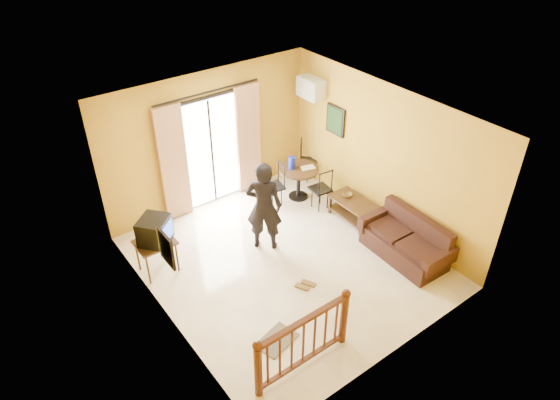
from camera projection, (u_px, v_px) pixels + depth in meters
ground at (286, 262)px, 8.91m from camera, size 5.00×5.00×0.00m
room_shell at (287, 181)px, 7.95m from camera, size 5.00×5.00×5.00m
balcony_door at (212, 151)px, 9.85m from camera, size 2.25×0.14×2.46m
tv_table at (155, 245)px, 8.42m from camera, size 0.64×0.53×0.64m
television at (155, 230)px, 8.26m from camera, size 0.67×0.66×0.45m
picture_left at (166, 249)px, 6.81m from camera, size 0.05×0.42×0.52m
dining_table at (299, 175)px, 10.33m from camera, size 0.84×0.84×0.70m
water_jug at (292, 163)px, 10.17m from camera, size 0.14×0.14×0.26m
serving_tray at (308, 168)px, 10.25m from camera, size 0.32×0.25×0.02m
dining_chairs at (300, 196)px, 10.64m from camera, size 1.74×1.51×0.95m
air_conditioner at (311, 88)px, 10.02m from camera, size 0.31×0.60×0.40m
botanical_print at (335, 120)px, 9.93m from camera, size 0.05×0.50×0.60m
coffee_table at (354, 207)px, 9.81m from camera, size 0.55×0.99×0.44m
bowl at (347, 195)px, 9.84m from camera, size 0.23×0.23×0.06m
sofa at (407, 242)px, 8.90m from camera, size 0.82×1.67×0.79m
standing_person at (264, 206)px, 8.79m from camera, size 0.76×0.75×1.77m
stair_balustrade at (303, 339)px, 6.76m from camera, size 1.63×0.13×1.04m
doormat at (277, 340)px, 7.44m from camera, size 0.68×0.53×0.02m
sandals at (305, 285)px, 8.40m from camera, size 0.34×0.27×0.03m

